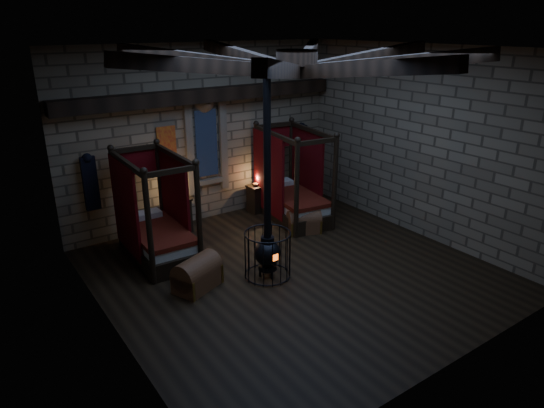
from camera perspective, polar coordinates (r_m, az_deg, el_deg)
room at (r=8.60m, az=2.52°, el=14.84°), size 7.02×7.02×4.29m
bed_left at (r=10.31m, az=-13.44°, el=-3.25°), size 1.15×2.10×2.16m
bed_right at (r=12.01m, az=2.31°, el=0.85°), size 1.39×2.25×2.22m
trunk_left at (r=9.06m, az=-8.79°, el=-8.17°), size 1.00×0.83×0.63m
trunk_right at (r=11.30m, az=3.78°, el=-2.16°), size 0.86×0.71×0.55m
nightstand_left at (r=11.41m, az=-10.93°, el=-1.31°), size 0.58×0.56×0.99m
nightstand_right at (r=12.46m, az=-1.80°, el=0.67°), size 0.46×0.44×0.77m
stove at (r=9.21m, az=-0.53°, el=-5.31°), size 0.89×0.89×4.05m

